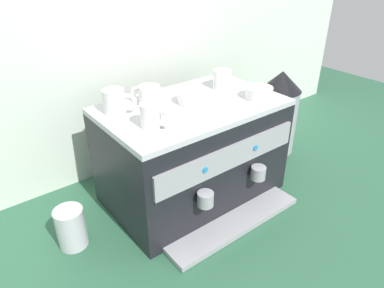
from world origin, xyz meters
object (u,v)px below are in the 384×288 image
espresso_machine (193,152)px  ceramic_bowl_1 (259,93)px  ceramic_cup_0 (222,79)px  ceramic_cup_1 (149,95)px  ceramic_cup_2 (115,101)px  ceramic_bowl_0 (193,98)px  ceramic_cup_3 (152,115)px  coffee_grinder (278,112)px  milk_pitcher (71,228)px

espresso_machine → ceramic_bowl_1: size_ratio=6.47×
espresso_machine → ceramic_cup_0: ceramic_cup_0 is taller
ceramic_cup_1 → ceramic_cup_2: (-0.13, 0.00, 0.01)m
ceramic_cup_0 → ceramic_bowl_0: 0.20m
espresso_machine → ceramic_cup_1: (-0.13, 0.10, 0.24)m
ceramic_cup_3 → ceramic_bowl_0: size_ratio=0.93×
coffee_grinder → espresso_machine: bearing=-176.1°
ceramic_cup_2 → ceramic_bowl_0: bearing=-19.4°
ceramic_cup_3 → ceramic_bowl_0: ceramic_cup_3 is taller
ceramic_cup_0 → milk_pitcher: ceramic_cup_0 is taller
espresso_machine → ceramic_cup_0: size_ratio=6.48×
ceramic_cup_0 → ceramic_bowl_0: (-0.19, -0.05, -0.02)m
espresso_machine → milk_pitcher: espresso_machine is taller
ceramic_bowl_1 → ceramic_cup_3: bearing=174.8°
coffee_grinder → ceramic_cup_3: bearing=-172.4°
ceramic_cup_0 → ceramic_cup_1: 0.33m
milk_pitcher → coffee_grinder: bearing=0.9°
ceramic_cup_1 → coffee_grinder: bearing=-5.3°
ceramic_cup_2 → coffee_grinder: (0.81, -0.07, -0.24)m
ceramic_cup_3 → ceramic_bowl_0: (0.22, 0.08, -0.02)m
espresso_machine → ceramic_cup_1: 0.29m
ceramic_cup_0 → ceramic_cup_1: size_ratio=0.95×
ceramic_cup_1 → ceramic_bowl_0: 0.16m
espresso_machine → ceramic_cup_2: (-0.26, 0.11, 0.25)m
ceramic_bowl_0 → ceramic_cup_3: bearing=-161.3°
espresso_machine → ceramic_bowl_1: (0.24, -0.11, 0.22)m
espresso_machine → ceramic_cup_3: ceramic_cup_3 is taller
ceramic_bowl_1 → ceramic_bowl_0: bearing=152.6°
ceramic_cup_0 → ceramic_bowl_1: bearing=-78.0°
milk_pitcher → ceramic_cup_3: bearing=-16.4°
espresso_machine → ceramic_bowl_1: 0.34m
milk_pitcher → ceramic_bowl_0: bearing=-1.1°
ceramic_cup_0 → ceramic_bowl_1: ceramic_cup_0 is taller
ceramic_cup_2 → coffee_grinder: ceramic_cup_2 is taller
ceramic_bowl_0 → milk_pitcher: bearing=178.9°
espresso_machine → ceramic_cup_0: (0.20, 0.07, 0.24)m
espresso_machine → coffee_grinder: coffee_grinder is taller
espresso_machine → ceramic_cup_3: 0.33m
espresso_machine → ceramic_cup_1: ceramic_cup_1 is taller
ceramic_cup_1 → ceramic_bowl_1: (0.36, -0.21, -0.01)m
ceramic_bowl_1 → coffee_grinder: (0.32, 0.14, -0.22)m
ceramic_cup_3 → ceramic_bowl_1: 0.45m
ceramic_bowl_0 → ceramic_bowl_1: size_ratio=1.10×
ceramic_cup_0 → ceramic_cup_2: bearing=175.0°
ceramic_cup_1 → milk_pitcher: 0.53m
ceramic_cup_3 → ceramic_cup_2: bearing=103.3°
coffee_grinder → milk_pitcher: 1.07m
ceramic_cup_3 → ceramic_bowl_1: bearing=-5.2°
espresso_machine → ceramic_bowl_0: size_ratio=5.88×
ceramic_cup_0 → ceramic_cup_2: 0.46m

